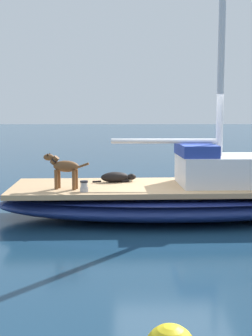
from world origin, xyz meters
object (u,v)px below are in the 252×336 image
sailboat_main (174,200)px  dog_black (116,177)px  deck_winch (84,187)px  dog_brown (64,167)px  coiled_rope (125,180)px

sailboat_main → dog_black: size_ratio=7.81×
sailboat_main → deck_winch: size_ratio=34.90×
deck_winch → dog_brown: bearing=-127.1°
coiled_rope → dog_black: bearing=-49.6°
dog_brown → dog_black: (-0.84, 1.01, -0.32)m
sailboat_main → dog_brown: bearing=-77.9°
deck_winch → dog_black: bearing=152.9°
dog_brown → coiled_rope: bearing=129.9°
deck_winch → coiled_rope: deck_winch is taller
dog_black → sailboat_main: bearing=73.1°
dog_brown → coiled_rope: 1.61m
deck_winch → coiled_rope: bearing=149.4°
dog_brown → sailboat_main: bearing=102.1°
dog_brown → deck_winch: (0.31, 0.42, -0.32)m
deck_winch → coiled_rope: 1.53m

